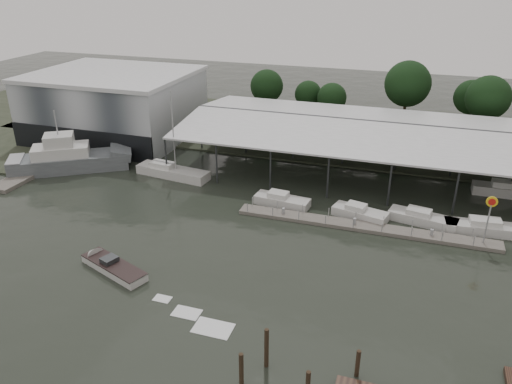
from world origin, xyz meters
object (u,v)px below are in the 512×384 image
(speedboat_underway, at_px, (110,265))
(grey_trawler, at_px, (70,159))
(white_sailboat, at_px, (172,172))
(shell_fuel_sign, at_px, (490,212))

(speedboat_underway, bearing_deg, grey_trawler, -25.10)
(grey_trawler, bearing_deg, white_sailboat, -24.15)
(white_sailboat, distance_m, speedboat_underway, 22.59)
(grey_trawler, relative_size, white_sailboat, 1.35)
(grey_trawler, bearing_deg, speedboat_underway, -78.73)
(shell_fuel_sign, distance_m, white_sailboat, 39.13)
(grey_trawler, height_order, white_sailboat, white_sailboat)
(shell_fuel_sign, height_order, speedboat_underway, shell_fuel_sign)
(white_sailboat, xyz_separation_m, speedboat_underway, (4.72, -22.09, -0.25))
(shell_fuel_sign, xyz_separation_m, white_sailboat, (-38.41, 6.70, -3.29))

